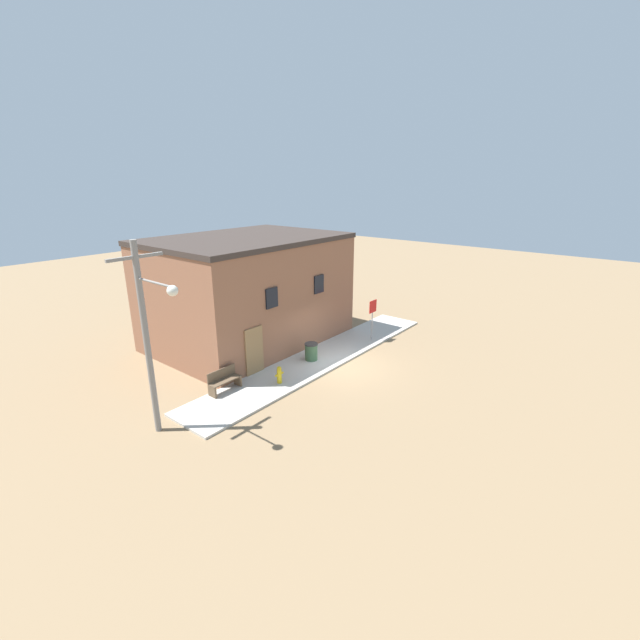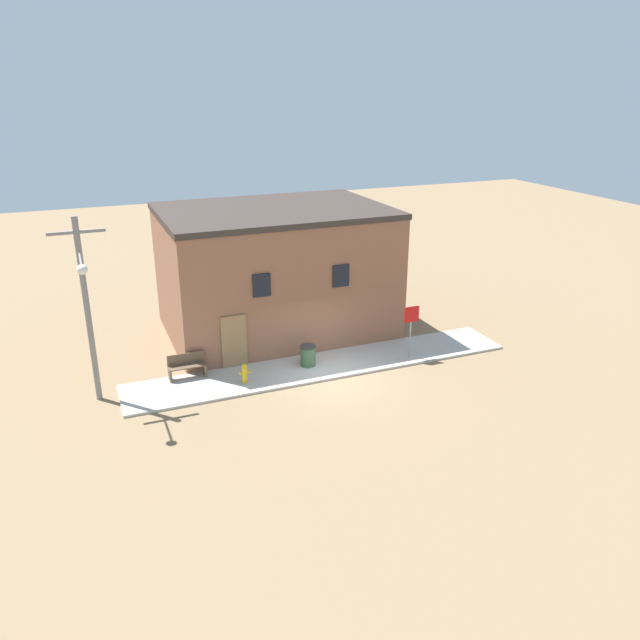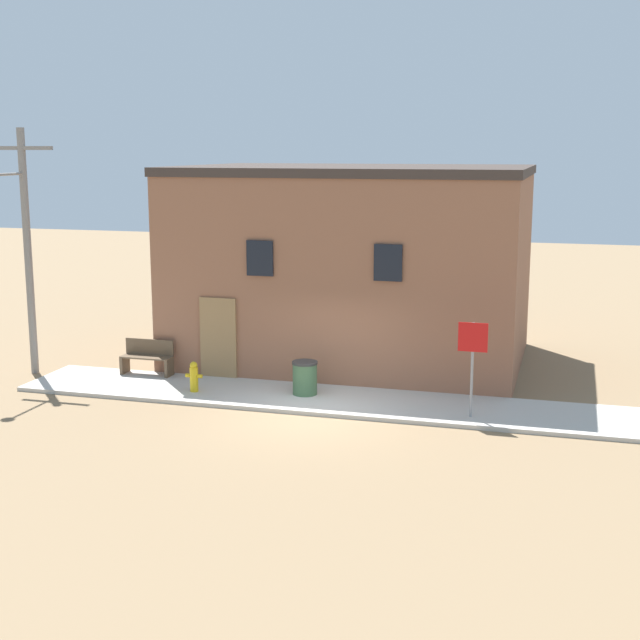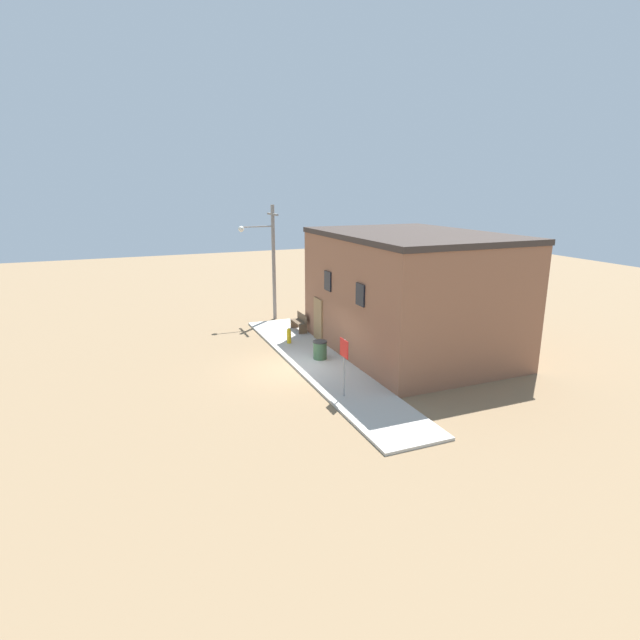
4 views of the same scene
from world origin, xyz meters
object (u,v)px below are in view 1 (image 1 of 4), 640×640
object	(u,v)px
fire_hydrant	(279,375)
bench	(224,381)
utility_pole	(149,331)
trash_bin	(311,351)
stop_sign	(373,312)

from	to	relation	value
fire_hydrant	bench	bearing A→B (deg)	146.36
bench	utility_pole	world-z (taller)	utility_pole
fire_hydrant	bench	xyz separation A→B (m)	(-1.88, 1.25, 0.07)
trash_bin	utility_pole	bearing A→B (deg)	178.81
bench	trash_bin	xyz separation A→B (m)	(4.58, -0.73, -0.03)
bench	fire_hydrant	bearing A→B (deg)	-33.64
trash_bin	fire_hydrant	bearing A→B (deg)	-169.13
fire_hydrant	stop_sign	bearing A→B (deg)	-2.11
stop_sign	trash_bin	size ratio (longest dim) A/B	2.62
stop_sign	utility_pole	world-z (taller)	utility_pole
trash_bin	bench	bearing A→B (deg)	170.89
fire_hydrant	utility_pole	world-z (taller)	utility_pole
utility_pole	bench	bearing A→B (deg)	10.19
stop_sign	bench	distance (m)	8.88
stop_sign	utility_pole	bearing A→B (deg)	175.52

